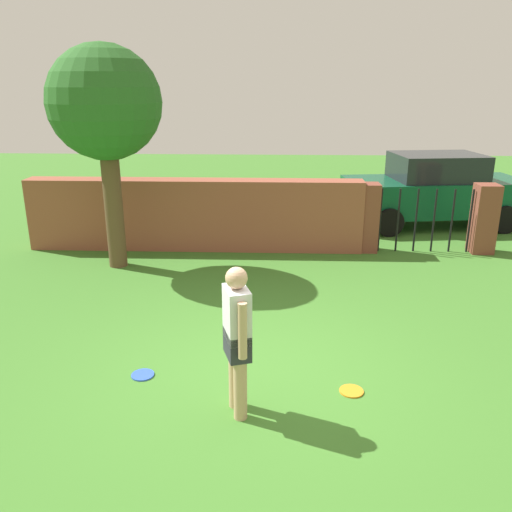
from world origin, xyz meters
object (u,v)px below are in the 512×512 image
at_px(frisbee_blue, 143,375).
at_px(car, 434,190).
at_px(tree, 105,106).
at_px(person, 237,335).
at_px(frisbee_orange, 351,391).

bearing_deg(frisbee_blue, car, 53.26).
xyz_separation_m(tree, person, (2.61, -4.55, -2.02)).
bearing_deg(car, person, 54.36).
bearing_deg(person, car, 134.14).
height_order(person, frisbee_orange, person).
distance_m(car, frisbee_orange, 8.00).
bearing_deg(tree, person, -60.16).
bearing_deg(car, tree, 18.11).
relative_size(tree, frisbee_orange, 14.71).
bearing_deg(frisbee_blue, frisbee_orange, -5.75).
height_order(frisbee_orange, frisbee_blue, same).
relative_size(tree, car, 0.90).
bearing_deg(person, tree, -168.01).
relative_size(person, car, 0.37).
relative_size(car, frisbee_orange, 16.25).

